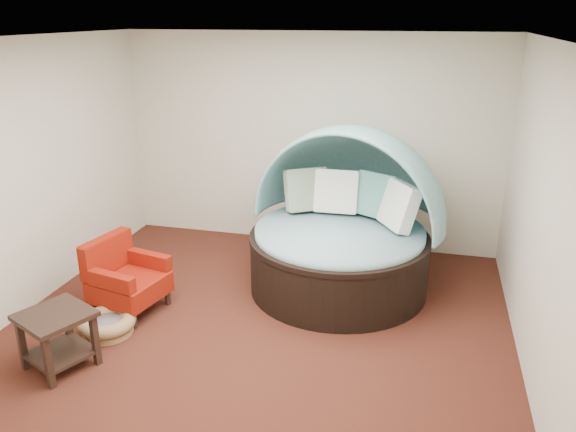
% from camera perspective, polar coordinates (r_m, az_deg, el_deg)
% --- Properties ---
extents(floor, '(5.00, 5.00, 0.00)m').
position_cam_1_polar(floor, '(5.73, -3.38, -11.76)').
color(floor, '#4A2015').
rests_on(floor, ground).
extents(wall_back, '(5.00, 0.00, 5.00)m').
position_cam_1_polar(wall_back, '(7.47, 2.19, 7.51)').
color(wall_back, beige).
rests_on(wall_back, floor).
extents(wall_front, '(5.00, 0.00, 5.00)m').
position_cam_1_polar(wall_front, '(3.07, -18.37, -12.79)').
color(wall_front, beige).
rests_on(wall_front, floor).
extents(wall_left, '(0.00, 5.00, 5.00)m').
position_cam_1_polar(wall_left, '(6.34, -25.80, 3.24)').
color(wall_left, beige).
rests_on(wall_left, floor).
extents(wall_right, '(0.00, 5.00, 5.00)m').
position_cam_1_polar(wall_right, '(5.00, 24.73, -0.71)').
color(wall_right, beige).
rests_on(wall_right, floor).
extents(ceiling, '(5.00, 5.00, 0.00)m').
position_cam_1_polar(ceiling, '(4.88, -4.07, 17.46)').
color(ceiling, white).
rests_on(ceiling, wall_back).
extents(canopy_daybed, '(2.48, 2.43, 1.86)m').
position_cam_1_polar(canopy_daybed, '(6.35, 5.71, 0.08)').
color(canopy_daybed, black).
rests_on(canopy_daybed, floor).
extents(pet_basket, '(0.62, 0.62, 0.19)m').
position_cam_1_polar(pet_basket, '(5.95, -17.87, -10.39)').
color(pet_basket, olive).
rests_on(pet_basket, floor).
extents(red_armchair, '(0.81, 0.81, 0.80)m').
position_cam_1_polar(red_armchair, '(6.21, -16.23, -6.05)').
color(red_armchair, black).
rests_on(red_armchair, floor).
extents(side_table, '(0.74, 0.74, 0.54)m').
position_cam_1_polar(side_table, '(5.46, -22.39, -10.87)').
color(side_table, black).
rests_on(side_table, floor).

